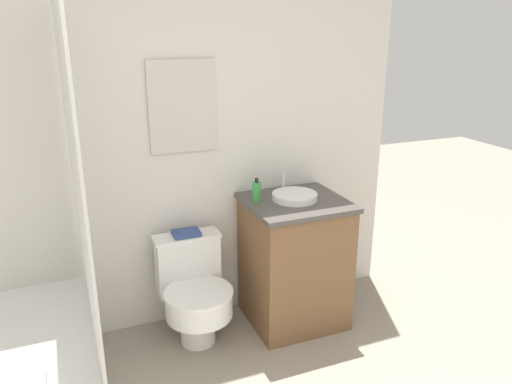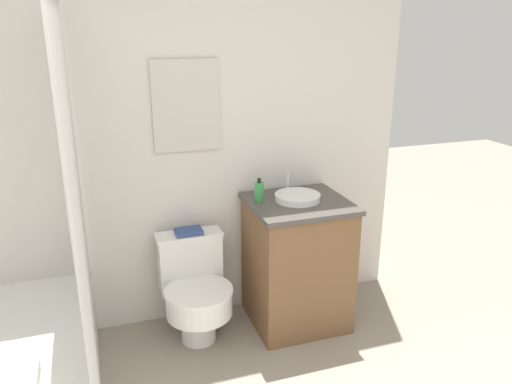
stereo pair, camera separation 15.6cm
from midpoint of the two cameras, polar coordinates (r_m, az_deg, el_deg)
name	(u,v)px [view 1 (the left image)]	position (r m, az deg, el deg)	size (l,w,h in m)	color
wall_back	(153,132)	(3.02, -13.17, 6.63)	(3.20, 0.07, 2.50)	silver
shower_area	(34,378)	(2.75, -25.59, -18.68)	(0.65, 1.34, 1.98)	white
toilet	(194,291)	(3.11, -8.53, -11.12)	(0.41, 0.52, 0.64)	white
vanity	(294,261)	(3.22, 3.01, -7.93)	(0.61, 0.56, 0.83)	brown
sink	(294,196)	(3.07, 2.97, -0.49)	(0.28, 0.32, 0.13)	white
soap_bottle	(257,191)	(3.03, -1.40, 0.08)	(0.06, 0.06, 0.14)	green
book_on_tank	(186,233)	(3.08, -9.41, -4.67)	(0.16, 0.12, 0.02)	#33477F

